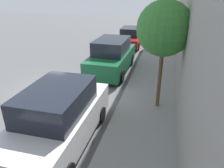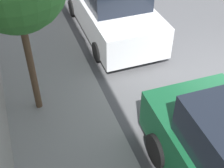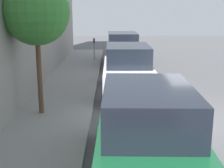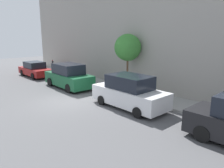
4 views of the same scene
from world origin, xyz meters
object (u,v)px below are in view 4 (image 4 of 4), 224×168
at_px(parked_suv_third, 69,77).
at_px(street_tree, 128,48).
at_px(parked_suv_second, 129,92).
at_px(parking_meter_far, 53,65).
at_px(parked_sedan_fourth, 35,70).

height_order(parked_suv_third, street_tree, street_tree).
bearing_deg(parked_suv_third, street_tree, -52.08).
bearing_deg(parked_suv_second, street_tree, 45.58).
bearing_deg(parking_meter_far, parked_sedan_fourth, 166.97).
height_order(parked_suv_third, parked_sedan_fourth, parked_suv_third).
bearing_deg(street_tree, parked_suv_third, 127.92).
distance_m(parked_suv_second, street_tree, 4.85).
xyz_separation_m(parking_meter_far, street_tree, (1.18, -10.00, 2.30)).
xyz_separation_m(parked_suv_second, parking_meter_far, (1.77, 13.01, 0.11)).
distance_m(parked_suv_third, parking_meter_far, 6.43).
bearing_deg(parked_sedan_fourth, parked_suv_second, -89.79).
relative_size(parked_suv_second, parked_suv_third, 0.99).
xyz_separation_m(parked_suv_third, street_tree, (2.98, -3.83, 2.41)).
bearing_deg(parked_sedan_fourth, parked_suv_third, -89.88).
distance_m(parked_sedan_fourth, street_tree, 11.16).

